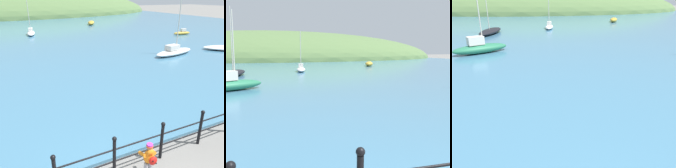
% 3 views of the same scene
% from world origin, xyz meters
% --- Properties ---
extents(water, '(80.00, 60.00, 0.10)m').
position_xyz_m(water, '(0.00, 32.00, 0.05)').
color(water, teal).
rests_on(water, ground).
extents(far_hillside, '(82.97, 45.64, 13.61)m').
position_xyz_m(far_hillside, '(0.00, 66.38, 0.00)').
color(far_hillside, '#567542').
rests_on(far_hillside, ground).
extents(boat_far_left, '(1.31, 3.41, 4.06)m').
position_xyz_m(boat_far_left, '(1.11, 25.67, 0.38)').
color(boat_far_left, silver).
rests_on(boat_far_left, water).
extents(boat_white_sailboat, '(3.62, 2.71, 4.47)m').
position_xyz_m(boat_white_sailboat, '(-4.31, 14.16, 0.48)').
color(boat_white_sailboat, '#287551').
rests_on(boat_white_sailboat, water).
extents(boat_far_right, '(2.11, 2.97, 0.61)m').
position_xyz_m(boat_far_right, '(11.32, 32.05, 0.41)').
color(boat_far_right, gold).
rests_on(boat_far_right, water).
extents(boat_green_fishing, '(2.26, 5.01, 5.83)m').
position_xyz_m(boat_green_fishing, '(-5.07, 22.57, 0.38)').
color(boat_green_fishing, black).
rests_on(boat_green_fishing, water).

